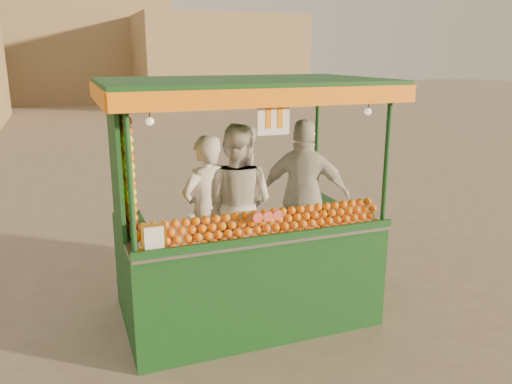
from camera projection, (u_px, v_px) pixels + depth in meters
name	position (u px, v px, depth m)	size (l,w,h in m)	color
ground	(233.00, 303.00, 6.18)	(90.00, 90.00, 0.00)	#766054
building_right	(217.00, 61.00, 29.59)	(9.00, 6.00, 5.00)	#947D54
building_center	(49.00, 44.00, 31.67)	(14.00, 7.00, 7.00)	#947D54
juice_cart	(241.00, 247.00, 5.61)	(2.92, 1.89, 2.65)	#103D15
vendor_left	(206.00, 212.00, 5.78)	(0.75, 0.64, 1.74)	beige
vendor_middle	(237.00, 204.00, 5.91)	(1.14, 1.12, 1.85)	silver
vendor_right	(304.00, 197.00, 6.17)	(1.17, 0.94, 1.86)	beige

